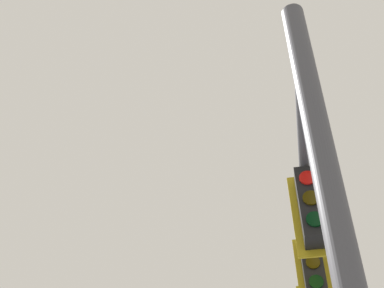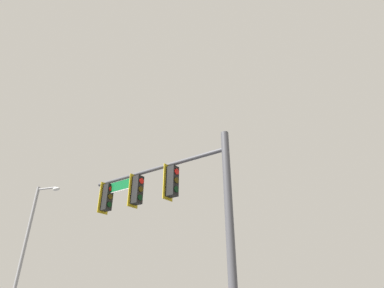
# 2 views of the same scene
# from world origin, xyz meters

# --- Properties ---
(signal_pole_near) EXTENTS (6.45, 0.69, 6.69)m
(signal_pole_near) POSITION_xyz_m (-5.34, -8.23, 4.69)
(signal_pole_near) COLOR #47474C
(signal_pole_near) RESTS_ON ground_plane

